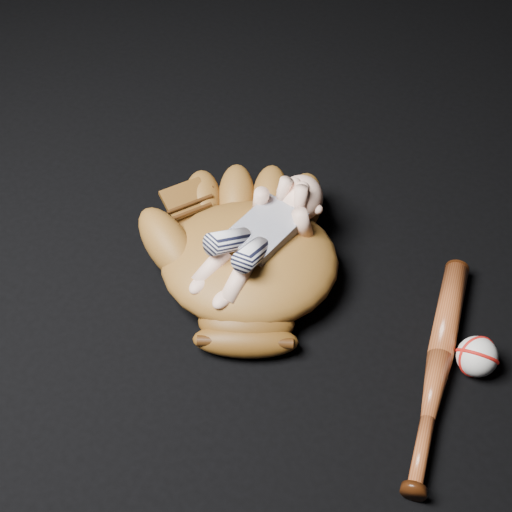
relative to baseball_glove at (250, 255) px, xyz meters
The scene contains 4 objects.
baseball_glove is the anchor object (origin of this frame).
newborn_baby 0.05m from the baseball_glove, 41.23° to the left, with size 0.15×0.34×0.14m, color beige, non-canonical shape.
baseball_bat 0.40m from the baseball_glove, 10.46° to the right, with size 0.05×0.49×0.05m, color brown, non-canonical shape.
baseball 0.45m from the baseball_glove, ahead, with size 0.07×0.07×0.07m, color silver.
Camera 1 is at (0.19, -0.77, 1.07)m, focal length 50.00 mm.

